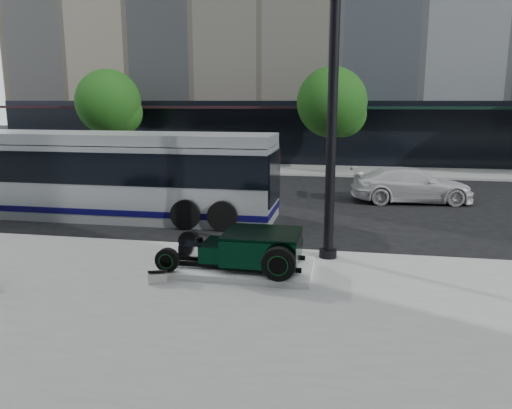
% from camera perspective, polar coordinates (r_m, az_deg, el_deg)
% --- Properties ---
extents(ground, '(120.00, 120.00, 0.00)m').
position_cam_1_polar(ground, '(15.45, 2.76, -3.25)').
color(ground, black).
rests_on(ground, ground).
extents(sidewalk_far, '(70.00, 4.00, 0.12)m').
position_cam_1_polar(sidewalk_far, '(29.12, 6.52, 3.93)').
color(sidewalk_far, gray).
rests_on(sidewalk_far, ground).
extents(street_trees, '(29.80, 3.80, 5.70)m').
position_cam_1_polar(street_trees, '(27.87, 8.95, 11.16)').
color(street_trees, black).
rests_on(street_trees, sidewalk_far).
extents(display_plinth, '(3.40, 1.80, 0.15)m').
position_cam_1_polar(display_plinth, '(11.71, -1.97, -7.20)').
color(display_plinth, silver).
rests_on(display_plinth, sidewalk_near).
extents(hot_rod, '(3.22, 2.00, 0.81)m').
position_cam_1_polar(hot_rod, '(11.49, -0.36, -4.94)').
color(hot_rod, black).
rests_on(hot_rod, display_plinth).
extents(info_plaque, '(0.48, 0.42, 0.31)m').
position_cam_1_polar(info_plaque, '(11.19, -11.19, -8.07)').
color(info_plaque, silver).
rests_on(info_plaque, sidewalk_near).
extents(lamppost, '(0.44, 0.44, 8.04)m').
position_cam_1_polar(lamppost, '(12.22, 8.72, 10.88)').
color(lamppost, black).
rests_on(lamppost, sidewalk_near).
extents(transit_bus, '(12.12, 2.88, 2.92)m').
position_cam_1_polar(transit_bus, '(18.22, -16.97, 3.33)').
color(transit_bus, '#A6ACB0').
rests_on(transit_bus, ground).
extents(white_sedan, '(4.95, 2.47, 1.38)m').
position_cam_1_polar(white_sedan, '(20.94, 17.34, 2.14)').
color(white_sedan, silver).
rests_on(white_sedan, ground).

